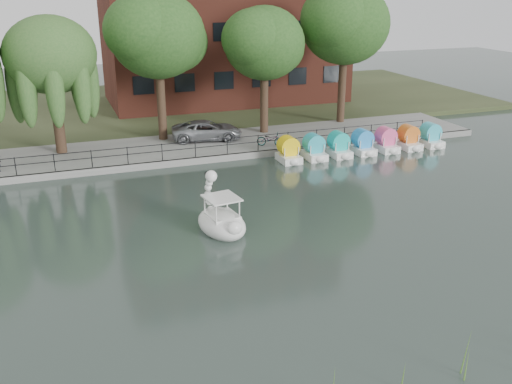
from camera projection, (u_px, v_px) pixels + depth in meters
ground_plane at (279, 257)px, 22.64m from camera, size 120.00×120.00×0.00m
promenade at (185, 148)px, 36.67m from camera, size 40.00×6.00×0.40m
kerb at (197, 161)px, 34.07m from camera, size 40.00×0.25×0.40m
land_strip at (148, 106)px, 49.01m from camera, size 60.00×22.00×0.36m
railing at (195, 145)px, 33.92m from camera, size 32.00×0.05×1.00m
willow_mid at (50, 55)px, 33.05m from camera, size 5.32×5.32×8.15m
broadleaf_center at (157, 36)px, 35.73m from camera, size 6.00×6.00×9.25m
broadleaf_right at (264, 44)px, 37.76m from camera, size 5.40×5.40×8.32m
broadleaf_far at (345, 25)px, 40.37m from camera, size 6.30×6.30×9.71m
minivan at (207, 129)px, 37.56m from camera, size 3.32×5.63×1.47m
bicycle at (270, 138)px, 36.23m from camera, size 1.37×1.79×1.00m
swan_boat at (221, 219)px, 24.88m from camera, size 2.28×3.19×2.50m
pedal_boat_row at (363, 144)px, 36.06m from camera, size 11.35×1.70×1.40m
reed_bank at (489, 381)px, 14.69m from camera, size 24.00×2.40×1.20m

